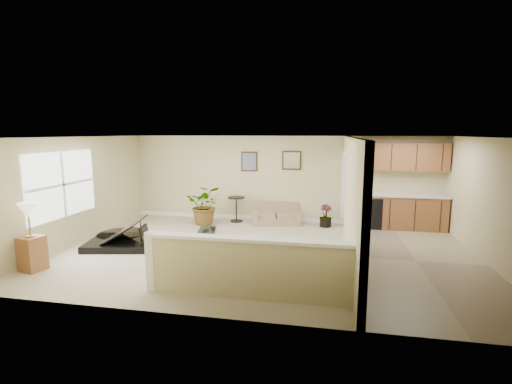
% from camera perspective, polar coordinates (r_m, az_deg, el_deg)
% --- Properties ---
extents(floor, '(9.00, 9.00, 0.00)m').
position_cam_1_polar(floor, '(8.23, 1.25, -9.24)').
color(floor, '#B4A48C').
rests_on(floor, ground).
extents(back_wall, '(9.00, 0.04, 2.50)m').
position_cam_1_polar(back_wall, '(10.87, 3.90, 2.01)').
color(back_wall, '#CCBF8B').
rests_on(back_wall, floor).
extents(front_wall, '(9.00, 0.04, 2.50)m').
position_cam_1_polar(front_wall, '(5.06, -4.37, -6.33)').
color(front_wall, '#CCBF8B').
rests_on(front_wall, floor).
extents(left_wall, '(0.04, 6.00, 2.50)m').
position_cam_1_polar(left_wall, '(9.73, -25.85, 0.27)').
color(left_wall, '#CCBF8B').
rests_on(left_wall, floor).
extents(right_wall, '(0.04, 6.00, 2.50)m').
position_cam_1_polar(right_wall, '(8.46, 32.95, -1.51)').
color(right_wall, '#CCBF8B').
rests_on(right_wall, floor).
extents(ceiling, '(9.00, 6.00, 0.04)m').
position_cam_1_polar(ceiling, '(7.81, 1.32, 8.43)').
color(ceiling, white).
rests_on(ceiling, back_wall).
extents(kitchen_vinyl, '(2.70, 6.00, 0.01)m').
position_cam_1_polar(kitchen_vinyl, '(8.34, 23.45, -9.75)').
color(kitchen_vinyl, gray).
rests_on(kitchen_vinyl, floor).
extents(interior_partition, '(0.18, 5.99, 2.50)m').
position_cam_1_polar(interior_partition, '(8.09, 14.26, -0.94)').
color(interior_partition, '#CCBF8B').
rests_on(interior_partition, floor).
extents(pony_half_wall, '(3.42, 0.22, 1.00)m').
position_cam_1_polar(pony_half_wall, '(5.92, -1.76, -11.43)').
color(pony_half_wall, '#CCBF8B').
rests_on(pony_half_wall, floor).
extents(left_window, '(0.05, 2.15, 1.45)m').
position_cam_1_polar(left_window, '(9.30, -27.68, 1.02)').
color(left_window, white).
rests_on(left_window, left_wall).
extents(wall_art_left, '(0.48, 0.04, 0.58)m').
position_cam_1_polar(wall_art_left, '(10.94, -1.05, 4.71)').
color(wall_art_left, '#352513').
rests_on(wall_art_left, back_wall).
extents(wall_mirror, '(0.55, 0.04, 0.55)m').
position_cam_1_polar(wall_mirror, '(10.75, 5.51, 4.86)').
color(wall_mirror, '#352513').
rests_on(wall_mirror, back_wall).
extents(kitchen_cabinets, '(2.36, 0.65, 2.33)m').
position_cam_1_polar(kitchen_cabinets, '(10.75, 20.83, -0.69)').
color(kitchen_cabinets, brown).
rests_on(kitchen_cabinets, floor).
extents(piano, '(1.87, 1.89, 1.36)m').
position_cam_1_polar(piano, '(9.22, -19.97, -4.14)').
color(piano, black).
rests_on(piano, floor).
extents(piano_bench, '(0.50, 0.77, 0.47)m').
position_cam_1_polar(piano_bench, '(8.35, -7.52, -7.34)').
color(piano_bench, black).
rests_on(piano_bench, floor).
extents(loveseat, '(1.51, 1.03, 0.78)m').
position_cam_1_polar(loveseat, '(10.70, 3.10, -3.28)').
color(loveseat, '#9C8363').
rests_on(loveseat, floor).
extents(accent_table, '(0.51, 0.51, 0.73)m').
position_cam_1_polar(accent_table, '(10.88, -3.05, -2.13)').
color(accent_table, black).
rests_on(accent_table, floor).
extents(palm_plant, '(1.17, 1.06, 1.12)m').
position_cam_1_polar(palm_plant, '(10.63, -7.78, -2.02)').
color(palm_plant, black).
rests_on(palm_plant, floor).
extents(small_plant, '(0.46, 0.46, 0.62)m').
position_cam_1_polar(small_plant, '(10.50, 10.65, -3.86)').
color(small_plant, black).
rests_on(small_plant, floor).
extents(lamp_stand, '(0.46, 0.46, 1.31)m').
position_cam_1_polar(lamp_stand, '(8.23, -31.30, -6.59)').
color(lamp_stand, brown).
rests_on(lamp_stand, floor).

